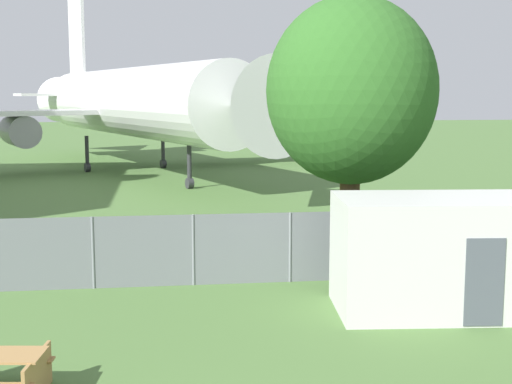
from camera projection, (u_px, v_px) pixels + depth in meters
perimeter_fence at (193, 250)px, 18.43m from camera, size 56.07×0.07×1.86m
airplane at (130, 103)px, 45.03m from camera, size 28.79×36.56×12.95m
portable_cabin at (436, 254)px, 16.22m from camera, size 4.69×2.95×2.63m
tree_left_of_cabin at (351, 92)px, 20.68m from camera, size 4.97×4.97×7.77m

